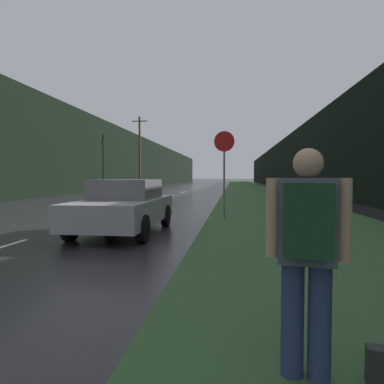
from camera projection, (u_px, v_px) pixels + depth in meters
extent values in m
cube|color=#33562D|center=(252.00, 191.00, 38.58)|extent=(6.00, 240.00, 0.02)
cube|color=silver|center=(108.00, 215.00, 13.83)|extent=(0.12, 3.00, 0.01)
cube|color=silver|center=(150.00, 202.00, 20.77)|extent=(0.12, 3.00, 0.01)
cube|color=silver|center=(171.00, 196.00, 27.71)|extent=(0.12, 3.00, 0.01)
cube|color=silver|center=(183.00, 192.00, 34.66)|extent=(0.12, 3.00, 0.01)
cube|color=black|center=(130.00, 161.00, 50.38)|extent=(2.00, 140.00, 7.84)
cube|color=black|center=(291.00, 163.00, 47.63)|extent=(2.00, 140.00, 6.98)
cylinder|color=#4C3823|center=(140.00, 154.00, 38.85)|extent=(0.24, 0.24, 8.36)
cube|color=#4C3823|center=(140.00, 121.00, 38.69)|extent=(1.80, 0.10, 0.10)
cylinder|color=slate|center=(224.00, 185.00, 12.47)|extent=(0.07, 0.07, 2.46)
cylinder|color=#B71414|center=(224.00, 141.00, 12.40)|extent=(0.74, 0.02, 0.74)
cylinder|color=navy|center=(292.00, 320.00, 2.60)|extent=(0.17, 0.17, 0.89)
cylinder|color=navy|center=(320.00, 323.00, 2.55)|extent=(0.17, 0.17, 0.89)
cube|color=#4C5666|center=(307.00, 221.00, 2.54)|extent=(0.44, 0.30, 0.64)
sphere|color=tan|center=(308.00, 163.00, 2.52)|extent=(0.22, 0.22, 0.22)
cylinder|color=tan|center=(272.00, 217.00, 2.62)|extent=(0.10, 0.10, 0.60)
cylinder|color=tan|center=(344.00, 220.00, 2.47)|extent=(0.10, 0.10, 0.60)
cube|color=#193823|center=(308.00, 220.00, 2.34)|extent=(0.35, 0.24, 0.51)
cube|color=#9E9EA3|center=(124.00, 210.00, 9.40)|extent=(1.87, 4.41, 0.63)
cube|color=#5E5E61|center=(126.00, 189.00, 9.59)|extent=(1.59, 1.99, 0.53)
cylinder|color=black|center=(143.00, 229.00, 7.95)|extent=(0.20, 0.66, 0.66)
cylinder|color=black|center=(70.00, 227.00, 8.16)|extent=(0.20, 0.66, 0.66)
cylinder|color=black|center=(166.00, 216.00, 10.66)|extent=(0.20, 0.66, 0.66)
cylinder|color=black|center=(111.00, 215.00, 10.87)|extent=(0.20, 0.66, 0.66)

